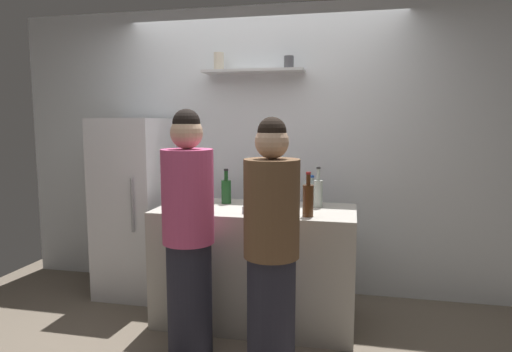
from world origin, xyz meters
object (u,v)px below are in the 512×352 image
(person_pink_top, at_px, (189,237))
(wine_bottle_amber_glass, at_px, (308,199))
(wine_bottle_green_glass, at_px, (226,191))
(water_bottle_plastic, at_px, (310,191))
(utensil_holder, at_px, (171,199))
(wine_bottle_pale_glass, at_px, (318,192))
(refrigerator, at_px, (135,207))
(person_brown_jacket, at_px, (271,251))
(baking_pan, at_px, (268,208))

(person_pink_top, bearing_deg, wine_bottle_amber_glass, -35.56)
(wine_bottle_green_glass, bearing_deg, water_bottle_plastic, 10.94)
(utensil_holder, xyz_separation_m, wine_bottle_green_glass, (0.37, 0.26, 0.04))
(wine_bottle_amber_glass, bearing_deg, utensil_holder, 174.78)
(wine_bottle_amber_glass, bearing_deg, wine_bottle_pale_glass, 83.28)
(refrigerator, distance_m, person_brown_jacket, 1.81)
(wine_bottle_pale_glass, relative_size, person_pink_top, 0.19)
(utensil_holder, distance_m, water_bottle_plastic, 1.11)
(wine_bottle_amber_glass, distance_m, person_brown_jacket, 0.57)
(water_bottle_plastic, relative_size, person_brown_jacket, 0.15)
(wine_bottle_green_glass, height_order, person_pink_top, person_pink_top)
(utensil_holder, xyz_separation_m, wine_bottle_pale_glass, (1.11, 0.26, 0.05))
(baking_pan, height_order, utensil_holder, utensil_holder)
(wine_bottle_pale_glass, bearing_deg, wine_bottle_amber_glass, -96.72)
(person_brown_jacket, bearing_deg, baking_pan, -64.10)
(utensil_holder, height_order, person_pink_top, person_pink_top)
(wine_bottle_amber_glass, distance_m, person_pink_top, 0.87)
(refrigerator, relative_size, person_brown_jacket, 1.00)
(baking_pan, relative_size, water_bottle_plastic, 1.46)
(wine_bottle_green_glass, relative_size, wine_bottle_pale_glass, 0.90)
(water_bottle_plastic, bearing_deg, person_pink_top, -129.26)
(utensil_holder, relative_size, person_pink_top, 0.14)
(wine_bottle_green_glass, height_order, wine_bottle_pale_glass, wine_bottle_pale_glass)
(refrigerator, bearing_deg, wine_bottle_pale_glass, -7.27)
(person_pink_top, bearing_deg, wine_bottle_green_glass, 23.72)
(utensil_holder, distance_m, person_brown_jacket, 1.09)
(baking_pan, height_order, water_bottle_plastic, water_bottle_plastic)
(wine_bottle_amber_glass, relative_size, water_bottle_plastic, 1.35)
(person_brown_jacket, bearing_deg, refrigerator, -22.76)
(baking_pan, bearing_deg, refrigerator, 160.71)
(baking_pan, bearing_deg, wine_bottle_green_glass, 147.62)
(baking_pan, xyz_separation_m, water_bottle_plastic, (0.27, 0.38, 0.08))
(refrigerator, xyz_separation_m, person_pink_top, (0.89, -0.96, 0.02))
(baking_pan, bearing_deg, wine_bottle_amber_glass, -19.49)
(baking_pan, distance_m, person_brown_jacket, 0.63)
(baking_pan, bearing_deg, person_brown_jacket, -77.41)
(wine_bottle_green_glass, bearing_deg, refrigerator, 167.11)
(baking_pan, relative_size, utensil_holder, 1.50)
(wine_bottle_amber_glass, bearing_deg, refrigerator, 160.67)
(wine_bottle_pale_glass, height_order, water_bottle_plastic, wine_bottle_pale_glass)
(person_pink_top, bearing_deg, utensil_holder, 61.15)
(person_pink_top, bearing_deg, baking_pan, -14.68)
(person_pink_top, bearing_deg, water_bottle_plastic, -12.18)
(utensil_holder, bearing_deg, water_bottle_plastic, 20.57)
(utensil_holder, height_order, water_bottle_plastic, water_bottle_plastic)
(wine_bottle_amber_glass, height_order, wine_bottle_green_glass, wine_bottle_amber_glass)
(refrigerator, bearing_deg, water_bottle_plastic, -2.97)
(wine_bottle_pale_glass, bearing_deg, person_brown_jacket, -104.05)
(baking_pan, height_order, wine_bottle_amber_glass, wine_bottle_amber_glass)
(water_bottle_plastic, distance_m, person_brown_jacket, 1.02)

